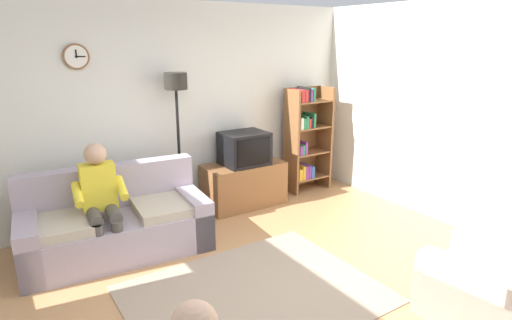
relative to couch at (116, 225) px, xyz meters
name	(u,v)px	position (x,y,z in m)	size (l,w,h in m)	color
ground_plane	(284,310)	(0.90, -1.83, -0.31)	(12.00, 12.00, 0.00)	#B27F51
back_wall_assembly	(162,111)	(0.89, 0.83, 1.04)	(6.20, 0.17, 2.70)	silver
right_wall	(491,121)	(3.76, -1.83, 1.04)	(0.12, 5.80, 2.70)	silver
couch	(116,225)	(0.00, 0.00, 0.00)	(1.97, 1.05, 0.90)	#A899A8
tv_stand	(244,184)	(1.86, 0.42, -0.01)	(1.10, 0.56, 0.60)	brown
tv	(244,148)	(1.86, 0.40, 0.51)	(0.60, 0.49, 0.44)	black
bookshelf	(305,138)	(2.98, 0.49, 0.50)	(0.68, 0.36, 1.57)	brown
floor_lamp	(177,106)	(0.98, 0.52, 1.14)	(0.28, 0.28, 1.85)	black
armchair_near_bookshelf	(491,288)	(2.23, -2.83, -0.02)	(0.89, 0.97, 0.90)	tan
area_rug	(254,294)	(0.80, -1.50, -0.31)	(2.20, 1.70, 0.01)	gray
person_on_couch	(101,197)	(-0.15, -0.11, 0.39)	(0.54, 0.56, 1.24)	yellow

